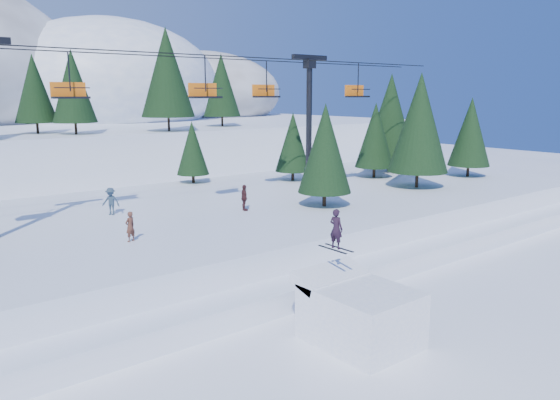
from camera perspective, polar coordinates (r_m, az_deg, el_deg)
ground at (r=22.01m, az=8.85°, el=-16.03°), size 160.00×160.00×0.00m
mid_shelf at (r=35.44m, az=-13.03°, el=-3.48°), size 70.00×22.00×2.50m
berm at (r=27.33m, az=-3.69°, el=-9.13°), size 70.00×6.00×1.10m
jump_kicker at (r=22.79m, az=8.18°, el=-11.53°), size 3.40×4.64×5.29m
chairlift at (r=34.97m, az=-11.70°, el=9.77°), size 46.00×3.21×10.28m
conifer_stand at (r=35.65m, az=-8.87°, el=6.17°), size 62.27×17.81×9.39m
distant_skiers at (r=32.71m, az=-14.87°, el=-1.01°), size 27.01×7.60×1.75m
banner_near at (r=27.44m, az=7.72°, el=-9.16°), size 2.76×0.81×0.90m
banner_far at (r=32.48m, az=13.99°, el=-6.17°), size 2.78×0.74×0.90m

